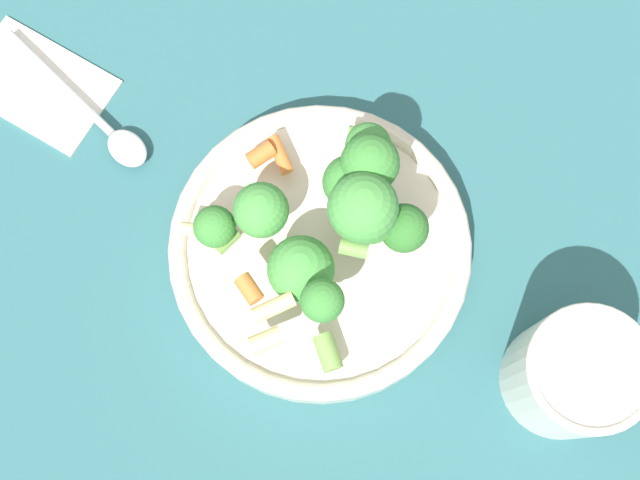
{
  "coord_description": "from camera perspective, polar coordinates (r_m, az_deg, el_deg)",
  "views": [
    {
      "loc": [
        -0.14,
        0.06,
        0.67
      ],
      "look_at": [
        0.0,
        0.0,
        0.05
      ],
      "focal_mm": 50.0,
      "sensor_mm": 36.0,
      "label": 1
    }
  ],
  "objects": [
    {
      "name": "ground_plane",
      "position": [
        0.69,
        0.0,
        -1.07
      ],
      "size": [
        3.0,
        3.0,
        0.0
      ],
      "primitive_type": "plane",
      "color": "#2D6066"
    },
    {
      "name": "bowl",
      "position": [
        0.67,
        0.0,
        -0.69
      ],
      "size": [
        0.23,
        0.23,
        0.04
      ],
      "color": "beige",
      "rests_on": "ground_plane"
    },
    {
      "name": "pasta_salad",
      "position": [
        0.61,
        0.69,
        1.42
      ],
      "size": [
        0.18,
        0.17,
        0.1
      ],
      "color": "#8CB766",
      "rests_on": "bowl"
    },
    {
      "name": "cup",
      "position": [
        0.65,
        15.98,
        -8.27
      ],
      "size": [
        0.09,
        0.09,
        0.09
      ],
      "color": "silver",
      "rests_on": "ground_plane"
    },
    {
      "name": "napkin",
      "position": [
        0.77,
        -17.63,
        9.46
      ],
      "size": [
        0.14,
        0.13,
        0.01
      ],
      "color": "white",
      "rests_on": "ground_plane"
    },
    {
      "name": "spoon",
      "position": [
        0.73,
        -13.87,
        7.33
      ],
      "size": [
        0.15,
        0.07,
        0.01
      ],
      "rotation": [
        0.0,
        0.0,
        9.8
      ],
      "color": "silver",
      "rests_on": "napkin"
    }
  ]
}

